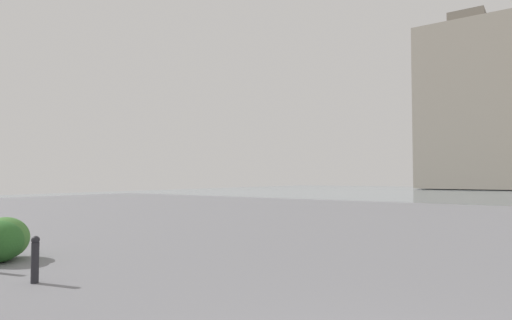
{
  "coord_description": "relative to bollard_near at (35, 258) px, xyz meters",
  "views": [
    {
      "loc": [
        -0.53,
        2.61,
        1.71
      ],
      "look_at": [
        6.37,
        -7.21,
        2.2
      ],
      "focal_mm": 29.35,
      "sensor_mm": 36.0,
      "label": 1
    }
  ],
  "objects": [
    {
      "name": "building_slab",
      "position": [
        2.95,
        -66.33,
        11.94
      ],
      "size": [
        13.89,
        10.31,
        26.73
      ],
      "color": "#9E9384",
      "rests_on": "ground"
    },
    {
      "name": "bollard_near",
      "position": [
        0.0,
        0.0,
        0.0
      ],
      "size": [
        0.13,
        0.13,
        0.76
      ],
      "color": "#232328",
      "rests_on": "ground"
    },
    {
      "name": "shrub_round",
      "position": [
        2.5,
        -0.64,
        0.04
      ],
      "size": [
        1.03,
        0.92,
        0.87
      ],
      "color": "#477F38",
      "rests_on": "ground"
    }
  ]
}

